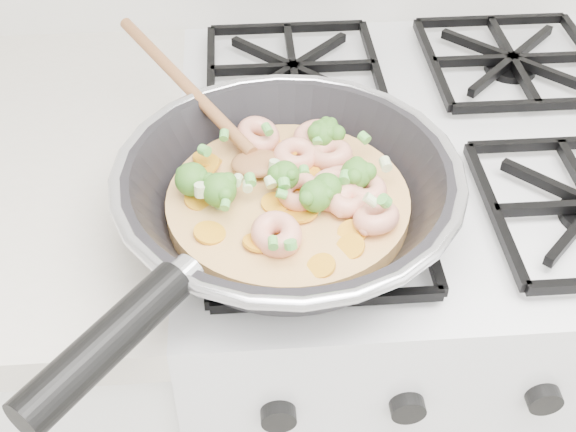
{
  "coord_description": "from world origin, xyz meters",
  "views": [
    {
      "loc": [
        -0.22,
        0.99,
        1.45
      ],
      "look_at": [
        -0.18,
        1.55,
        0.93
      ],
      "focal_mm": 46.26,
      "sensor_mm": 36.0,
      "label": 1
    }
  ],
  "objects": [
    {
      "name": "skillet",
      "position": [
        -0.18,
        1.54,
        0.96
      ],
      "size": [
        0.4,
        0.55,
        0.09
      ],
      "rotation": [
        0.0,
        0.0,
        -0.22
      ],
      "color": "black",
      "rests_on": "stove"
    },
    {
      "name": "stove",
      "position": [
        0.0,
        1.7,
        0.46
      ],
      "size": [
        0.6,
        0.6,
        0.92
      ],
      "color": "silver",
      "rests_on": "ground"
    }
  ]
}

